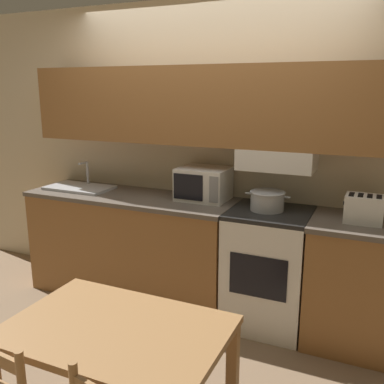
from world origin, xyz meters
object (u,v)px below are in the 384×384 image
at_px(sink_basin, 79,187).
at_px(toaster, 364,209).
at_px(stove_range, 268,268).
at_px(microwave, 203,184).
at_px(cooking_pot, 267,200).
at_px(dining_table, 117,347).

bearing_deg(sink_basin, toaster, -0.28).
bearing_deg(stove_range, microwave, 169.48).
distance_m(cooking_pot, microwave, 0.58).
relative_size(toaster, sink_basin, 0.44).
height_order(cooking_pot, toaster, toaster).
bearing_deg(microwave, sink_basin, -174.51).
bearing_deg(sink_basin, stove_range, 0.11).
distance_m(cooking_pot, toaster, 0.68).
bearing_deg(toaster, cooking_pot, 177.58).
height_order(stove_range, sink_basin, sink_basin).
distance_m(stove_range, sink_basin, 1.85).
distance_m(cooking_pot, sink_basin, 1.76).
xyz_separation_m(stove_range, toaster, (0.65, -0.02, 0.56)).
distance_m(stove_range, toaster, 0.86).
xyz_separation_m(cooking_pot, toaster, (0.68, -0.03, 0.02)).
xyz_separation_m(stove_range, cooking_pot, (-0.03, 0.01, 0.54)).
distance_m(microwave, toaster, 1.25).
height_order(stove_range, dining_table, stove_range).
height_order(toaster, dining_table, toaster).
distance_m(toaster, dining_table, 1.88).
height_order(stove_range, cooking_pot, cooking_pot).
relative_size(stove_range, toaster, 3.54).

